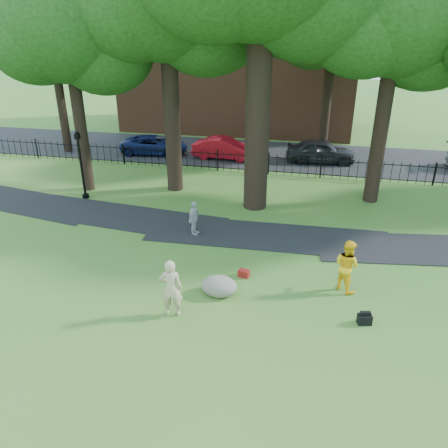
% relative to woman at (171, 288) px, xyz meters
% --- Properties ---
extents(ground, '(120.00, 120.00, 0.00)m').
position_rel_woman_xyz_m(ground, '(1.17, 1.99, -0.94)').
color(ground, '#336F26').
rests_on(ground, ground).
extents(footpath, '(36.07, 3.85, 0.03)m').
position_rel_woman_xyz_m(footpath, '(2.17, 5.89, -0.94)').
color(footpath, black).
rests_on(footpath, ground).
extents(street, '(80.00, 7.00, 0.02)m').
position_rel_woman_xyz_m(street, '(1.17, 17.99, -0.94)').
color(street, black).
rests_on(street, ground).
extents(iron_fence, '(44.00, 0.04, 1.20)m').
position_rel_woman_xyz_m(iron_fence, '(1.17, 13.99, -0.34)').
color(iron_fence, black).
rests_on(iron_fence, ground).
extents(brick_building, '(18.00, 8.00, 12.00)m').
position_rel_woman_xyz_m(brick_building, '(-2.83, 25.99, 5.06)').
color(brick_building, brown).
rests_on(brick_building, ground).
extents(tree_row, '(26.82, 7.96, 12.42)m').
position_rel_woman_xyz_m(tree_row, '(1.68, 10.39, 7.21)').
color(tree_row, black).
rests_on(tree_row, ground).
extents(woman, '(0.74, 0.55, 1.88)m').
position_rel_woman_xyz_m(woman, '(0.00, 0.00, 0.00)').
color(woman, tan).
rests_on(woman, ground).
extents(man, '(1.11, 1.10, 1.80)m').
position_rel_woman_xyz_m(man, '(5.16, 2.55, -0.04)').
color(man, yellow).
rests_on(man, ground).
extents(pedestrian, '(0.48, 0.91, 1.47)m').
position_rel_woman_xyz_m(pedestrian, '(-0.85, 5.44, -0.20)').
color(pedestrian, '#B1B2B6').
rests_on(pedestrian, ground).
extents(boulder, '(1.25, 0.98, 0.69)m').
position_rel_woman_xyz_m(boulder, '(1.15, 1.38, -0.60)').
color(boulder, '#666255').
rests_on(boulder, ground).
extents(lamppost, '(0.34, 0.34, 3.41)m').
position_rel_woman_xyz_m(lamppost, '(-7.36, 8.26, 0.73)').
color(lamppost, black).
rests_on(lamppost, ground).
extents(backpack, '(0.44, 0.32, 0.30)m').
position_rel_woman_xyz_m(backpack, '(5.70, 0.78, -0.79)').
color(backpack, black).
rests_on(backpack, ground).
extents(red_bag, '(0.41, 0.31, 0.26)m').
position_rel_woman_xyz_m(red_bag, '(1.76, 2.59, -0.81)').
color(red_bag, maroon).
rests_on(red_bag, ground).
extents(red_sedan, '(4.19, 1.67, 1.36)m').
position_rel_woman_xyz_m(red_sedan, '(-1.95, 16.49, -0.26)').
color(red_sedan, '#B30D1B').
rests_on(red_sedan, ground).
extents(navy_van, '(4.58, 2.46, 1.22)m').
position_rel_woman_xyz_m(navy_van, '(-6.80, 16.59, -0.33)').
color(navy_van, '#0E1848').
rests_on(navy_van, ground).
extents(grey_car, '(4.41, 2.11, 1.46)m').
position_rel_woman_xyz_m(grey_car, '(4.09, 17.00, -0.21)').
color(grey_car, black).
rests_on(grey_car, ground).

